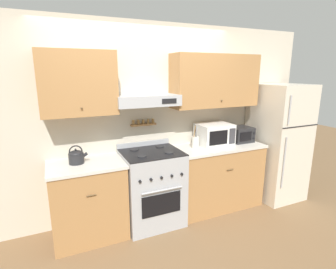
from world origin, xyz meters
TOP-DOWN VIEW (x-y plane):
  - ground_plane at (0.00, 0.00)m, footprint 16.00×16.00m
  - wall_back at (0.09, 0.58)m, footprint 5.20×0.46m
  - counter_left at (-0.79, 0.31)m, footprint 0.84×0.62m
  - counter_right at (1.01, 0.31)m, footprint 1.29×0.62m
  - stove_range at (0.00, 0.29)m, footprint 0.73×0.67m
  - refrigerator at (2.05, 0.23)m, footprint 0.68×0.78m
  - tea_kettle at (-0.88, 0.36)m, footprint 0.22×0.17m
  - microwave at (0.98, 0.37)m, footprint 0.47×0.38m
  - utensil_crock at (0.67, 0.36)m, footprint 0.10×0.10m
  - toaster_oven at (1.44, 0.35)m, footprint 0.31×0.30m

SIDE VIEW (x-z plane):
  - ground_plane at x=0.00m, z-range 0.00..0.00m
  - counter_right at x=1.01m, z-range 0.00..0.92m
  - counter_left at x=-0.79m, z-range 0.00..0.92m
  - stove_range at x=0.00m, z-range -0.03..1.00m
  - refrigerator at x=2.05m, z-range 0.00..1.76m
  - tea_kettle at x=-0.88m, z-range 0.90..1.11m
  - utensil_crock at x=0.67m, z-range 0.85..1.16m
  - toaster_oven at x=1.44m, z-range 0.92..1.14m
  - microwave at x=0.98m, z-range 0.92..1.22m
  - wall_back at x=0.09m, z-range 0.17..2.72m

